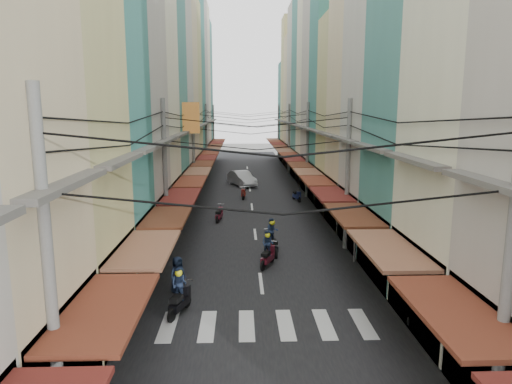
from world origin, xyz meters
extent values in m
plane|color=slate|center=(0.00, 0.00, 0.00)|extent=(160.00, 160.00, 0.00)
cube|color=black|center=(0.00, 20.00, 0.01)|extent=(10.00, 80.00, 0.02)
cube|color=gray|center=(-6.50, 20.00, 0.03)|extent=(3.00, 80.00, 0.06)
cube|color=gray|center=(6.50, 20.00, 0.03)|extent=(3.00, 80.00, 0.06)
cube|color=silver|center=(-3.50, -6.00, 0.03)|extent=(0.55, 2.40, 0.01)
cube|color=silver|center=(-2.10, -6.00, 0.03)|extent=(0.55, 2.40, 0.01)
cube|color=silver|center=(-0.70, -6.00, 0.03)|extent=(0.55, 2.40, 0.01)
cube|color=silver|center=(0.70, -6.00, 0.03)|extent=(0.55, 2.40, 0.01)
cube|color=silver|center=(2.10, -6.00, 0.03)|extent=(0.55, 2.40, 0.01)
cube|color=silver|center=(3.50, -6.00, 0.03)|extent=(0.55, 2.40, 0.01)
cube|color=black|center=(-5.60, -10.98, 1.60)|extent=(1.20, 4.53, 3.20)
cube|color=maroon|center=(-4.10, -10.98, 3.00)|extent=(1.80, 4.34, 0.12)
cube|color=#595651|center=(-4.75, -10.98, 6.00)|extent=(0.50, 4.24, 0.15)
cube|color=#C4BC7A|center=(-8.00, -6.27, 7.90)|extent=(6.00, 4.70, 15.81)
cube|color=black|center=(-5.60, -6.27, 1.60)|extent=(1.20, 4.52, 3.20)
cube|color=brown|center=(-4.10, -6.27, 3.00)|extent=(1.80, 4.33, 0.12)
cube|color=#595651|center=(-4.75, -6.27, 6.00)|extent=(0.50, 4.23, 0.15)
cube|color=teal|center=(-8.00, -1.76, 9.62)|extent=(6.00, 4.30, 19.25)
cube|color=black|center=(-5.60, -1.76, 1.60)|extent=(1.20, 4.13, 3.20)
cube|color=#5A2C19|center=(-4.10, -1.76, 3.00)|extent=(1.80, 3.96, 0.12)
cube|color=#595651|center=(-4.75, -1.76, 6.00)|extent=(0.50, 3.87, 0.15)
cube|color=#B4AEA4|center=(-8.00, 2.96, 10.47)|extent=(6.00, 5.14, 20.93)
cube|color=black|center=(-5.60, 2.96, 1.60)|extent=(1.20, 4.94, 3.20)
cube|color=#5E1D17|center=(-4.10, 2.96, 3.00)|extent=(1.80, 4.73, 0.12)
cube|color=#595651|center=(-4.75, 2.96, 6.00)|extent=(0.50, 4.63, 0.15)
cube|color=beige|center=(-8.00, 8.00, 8.72)|extent=(6.00, 4.95, 17.43)
cube|color=black|center=(-5.60, 8.00, 1.60)|extent=(1.20, 4.75, 3.20)
cube|color=maroon|center=(-4.10, 8.00, 3.00)|extent=(1.80, 4.56, 0.12)
cube|color=#595651|center=(-4.75, 8.00, 6.00)|extent=(0.50, 4.46, 0.15)
cube|color=teal|center=(-8.00, 12.98, 8.16)|extent=(6.00, 4.99, 16.32)
cube|color=black|center=(-5.60, 12.98, 1.60)|extent=(1.20, 4.80, 3.20)
cube|color=brown|center=(-4.10, 12.98, 3.00)|extent=(1.80, 4.60, 0.12)
cube|color=#595651|center=(-4.75, 12.98, 6.00)|extent=(0.50, 4.50, 0.15)
cube|color=beige|center=(-8.00, 17.80, 11.44)|extent=(6.00, 4.65, 22.87)
cube|color=black|center=(-5.60, 17.80, 1.60)|extent=(1.20, 4.46, 3.20)
cube|color=#5A2C19|center=(-4.10, 17.80, 3.00)|extent=(1.80, 4.27, 0.12)
cube|color=#595651|center=(-4.75, 17.80, 6.00)|extent=(0.50, 4.18, 0.15)
cube|color=beige|center=(-8.00, 22.57, 10.29)|extent=(6.00, 4.89, 20.58)
cube|color=black|center=(-5.60, 22.57, 1.60)|extent=(1.20, 4.70, 3.20)
cube|color=#5E1D17|center=(-4.10, 22.57, 3.00)|extent=(1.80, 4.50, 0.12)
cube|color=#595651|center=(-4.75, 22.57, 6.00)|extent=(0.50, 4.40, 0.15)
cube|color=#C4BC7A|center=(-8.00, 27.27, 9.22)|extent=(6.00, 4.52, 18.44)
cube|color=black|center=(-5.60, 27.27, 1.60)|extent=(1.20, 4.34, 3.20)
cube|color=maroon|center=(-4.10, 27.27, 3.00)|extent=(1.80, 4.16, 0.12)
cube|color=#595651|center=(-4.75, 27.27, 6.00)|extent=(0.50, 4.07, 0.15)
cube|color=teal|center=(-8.00, 32.13, 10.31)|extent=(6.00, 5.20, 20.63)
cube|color=black|center=(-5.60, 32.13, 1.60)|extent=(1.20, 4.99, 3.20)
cube|color=brown|center=(-4.10, 32.13, 3.00)|extent=(1.80, 4.78, 0.12)
cube|color=#595651|center=(-4.75, 32.13, 6.00)|extent=(0.50, 4.68, 0.15)
cube|color=#B4AEA4|center=(-8.00, 37.20, 11.85)|extent=(6.00, 4.94, 23.70)
cube|color=black|center=(-5.60, 37.20, 1.60)|extent=(1.20, 4.74, 3.20)
cube|color=#5A2C19|center=(-4.10, 37.20, 3.00)|extent=(1.80, 4.55, 0.12)
cube|color=#595651|center=(-4.75, 37.20, 6.00)|extent=(0.50, 4.45, 0.15)
cube|color=beige|center=(-8.00, 42.14, 10.56)|extent=(6.00, 4.96, 21.12)
cube|color=black|center=(-5.60, 42.14, 1.60)|extent=(1.20, 4.76, 3.20)
cube|color=#5E1D17|center=(-4.10, 42.14, 3.00)|extent=(1.80, 4.56, 0.12)
cube|color=#595651|center=(-4.75, 42.14, 6.00)|extent=(0.50, 4.46, 0.15)
cube|color=teal|center=(-8.00, 47.14, 9.95)|extent=(6.00, 5.04, 19.90)
cube|color=black|center=(-5.60, 47.14, 1.60)|extent=(1.20, 4.84, 3.20)
cube|color=maroon|center=(-4.10, 47.14, 3.00)|extent=(1.80, 4.64, 0.12)
cube|color=#595651|center=(-4.75, 47.14, 6.00)|extent=(0.50, 4.54, 0.15)
cube|color=#563313|center=(-4.40, 12.00, 7.00)|extent=(1.20, 0.40, 2.20)
cube|color=black|center=(5.60, -11.40, 1.60)|extent=(1.20, 4.54, 3.20)
cube|color=maroon|center=(4.10, -11.40, 3.00)|extent=(1.80, 4.35, 0.12)
cube|color=#595651|center=(4.75, -11.40, 6.00)|extent=(0.50, 4.25, 0.15)
cube|color=black|center=(5.60, -6.55, 1.60)|extent=(1.20, 4.78, 3.20)
cube|color=brown|center=(4.10, -6.55, 3.00)|extent=(1.80, 4.58, 0.12)
cube|color=#595651|center=(4.75, -6.55, 6.00)|extent=(0.50, 4.48, 0.15)
cube|color=teal|center=(8.00, -1.55, 7.54)|extent=(6.00, 5.03, 15.08)
cube|color=black|center=(5.60, -1.55, 1.60)|extent=(1.20, 4.83, 3.20)
cube|color=#5A2C19|center=(4.10, -1.55, 3.00)|extent=(1.80, 4.63, 0.12)
cube|color=#595651|center=(4.75, -1.55, 6.00)|extent=(0.50, 4.53, 0.15)
cube|color=beige|center=(8.00, 3.36, 10.83)|extent=(6.00, 4.79, 21.66)
cube|color=black|center=(5.60, 3.36, 1.60)|extent=(1.20, 4.60, 3.20)
cube|color=#5E1D17|center=(4.10, 3.36, 3.00)|extent=(1.80, 4.41, 0.12)
cube|color=#595651|center=(4.75, 3.36, 6.00)|extent=(0.50, 4.31, 0.15)
cube|color=beige|center=(8.00, 8.02, 10.37)|extent=(6.00, 4.52, 20.74)
cube|color=black|center=(5.60, 8.02, 1.60)|extent=(1.20, 4.34, 3.20)
cube|color=maroon|center=(4.10, 8.02, 3.00)|extent=(1.80, 4.16, 0.12)
cube|color=#595651|center=(4.75, 8.02, 6.00)|extent=(0.50, 4.07, 0.15)
cube|color=#C4BC7A|center=(8.00, 12.34, 7.06)|extent=(6.00, 4.12, 14.13)
cube|color=black|center=(5.60, 12.34, 1.60)|extent=(1.20, 3.96, 3.20)
cube|color=brown|center=(4.10, 12.34, 3.00)|extent=(1.80, 3.79, 0.12)
cube|color=#595651|center=(4.75, 12.34, 6.00)|extent=(0.50, 3.71, 0.15)
cube|color=teal|center=(8.00, 16.61, 8.84)|extent=(6.00, 4.40, 17.68)
cube|color=black|center=(5.60, 16.61, 1.60)|extent=(1.20, 4.23, 3.20)
cube|color=#5A2C19|center=(4.10, 16.61, 3.00)|extent=(1.80, 4.05, 0.12)
cube|color=#595651|center=(4.75, 16.61, 6.00)|extent=(0.50, 3.96, 0.15)
cube|color=#B4AEA4|center=(8.00, 21.13, 11.30)|extent=(6.00, 4.64, 22.59)
cube|color=black|center=(5.60, 21.13, 1.60)|extent=(1.20, 4.45, 3.20)
cube|color=#5E1D17|center=(4.10, 21.13, 3.00)|extent=(1.80, 4.26, 0.12)
cube|color=#595651|center=(4.75, 21.13, 6.00)|extent=(0.50, 4.17, 0.15)
cube|color=beige|center=(8.00, 25.45, 10.63)|extent=(6.00, 4.00, 21.25)
cube|color=black|center=(5.60, 25.45, 1.60)|extent=(1.20, 3.84, 3.20)
cube|color=maroon|center=(4.10, 25.45, 3.00)|extent=(1.80, 3.68, 0.12)
cube|color=#595651|center=(4.75, 25.45, 6.00)|extent=(0.50, 3.60, 0.15)
cube|color=teal|center=(8.00, 29.95, 11.16)|extent=(6.00, 5.01, 22.33)
cube|color=black|center=(5.60, 29.95, 1.60)|extent=(1.20, 4.81, 3.20)
cube|color=brown|center=(4.10, 29.95, 3.00)|extent=(1.80, 4.61, 0.12)
cube|color=#595651|center=(4.75, 29.95, 6.00)|extent=(0.50, 4.51, 0.15)
cube|color=beige|center=(8.00, 34.96, 9.86)|extent=(6.00, 5.00, 19.71)
cube|color=black|center=(5.60, 34.96, 1.60)|extent=(1.20, 4.80, 3.20)
cube|color=#5A2C19|center=(4.10, 34.96, 3.00)|extent=(1.80, 4.60, 0.12)
cube|color=#595651|center=(4.75, 34.96, 6.00)|extent=(0.50, 4.50, 0.15)
cube|color=beige|center=(8.00, 39.61, 8.43)|extent=(6.00, 4.32, 16.86)
cube|color=black|center=(5.60, 39.61, 1.60)|extent=(1.20, 4.15, 3.20)
cube|color=#5E1D17|center=(4.10, 39.61, 3.00)|extent=(1.80, 3.97, 0.12)
cube|color=#595651|center=(4.75, 39.61, 6.00)|extent=(0.50, 3.89, 0.15)
cube|color=#C4BC7A|center=(8.00, 43.94, 9.98)|extent=(6.00, 4.33, 19.96)
cube|color=black|center=(5.60, 43.94, 1.60)|extent=(1.20, 4.16, 3.20)
cube|color=maroon|center=(4.10, 43.94, 3.00)|extent=(1.80, 3.99, 0.12)
cube|color=#595651|center=(4.75, 43.94, 6.00)|extent=(0.50, 3.90, 0.15)
cube|color=teal|center=(8.00, 48.54, 7.17)|extent=(6.00, 4.88, 14.34)
cube|color=black|center=(5.60, 48.54, 1.60)|extent=(1.20, 4.68, 3.20)
cube|color=brown|center=(4.10, 48.54, 3.00)|extent=(1.80, 4.49, 0.12)
cube|color=#595651|center=(4.75, 48.54, 6.00)|extent=(0.50, 4.39, 0.15)
cylinder|color=slate|center=(-4.90, -12.00, 4.10)|extent=(0.26, 0.26, 8.20)
cylinder|color=slate|center=(4.90, -12.00, 4.10)|extent=(0.26, 0.26, 8.20)
cylinder|color=slate|center=(-4.90, 3.00, 4.10)|extent=(0.26, 0.26, 8.20)
cylinder|color=slate|center=(4.90, 3.00, 4.10)|extent=(0.26, 0.26, 8.20)
cylinder|color=slate|center=(-4.90, 18.00, 4.10)|extent=(0.26, 0.26, 8.20)
cylinder|color=slate|center=(4.90, 18.00, 4.10)|extent=(0.26, 0.26, 8.20)
cylinder|color=slate|center=(-4.90, 33.00, 4.10)|extent=(0.26, 0.26, 8.20)
cylinder|color=slate|center=(4.90, 33.00, 4.10)|extent=(0.26, 0.26, 8.20)
cylinder|color=slate|center=(-4.90, 48.00, 4.10)|extent=(0.26, 0.26, 8.20)
cylinder|color=slate|center=(4.90, 48.00, 4.10)|extent=(0.26, 0.26, 8.20)
imported|color=silver|center=(-0.74, 24.09, 0.00)|extent=(5.59, 3.88, 1.84)
imported|color=black|center=(6.42, -2.94, 0.00)|extent=(1.66, 0.89, 1.08)
cylinder|color=black|center=(-3.21, -4.34, 0.27)|extent=(0.10, 0.53, 0.53)
cylinder|color=black|center=(-3.21, -5.66, 0.27)|extent=(0.10, 0.53, 0.53)
cube|color=black|center=(-3.21, -5.00, 0.43)|extent=(0.35, 1.17, 0.29)
cube|color=black|center=(-3.21, -5.26, 0.73)|extent=(0.33, 0.56, 0.18)
cube|color=black|center=(-3.21, -4.44, 0.66)|extent=(0.31, 0.29, 0.56)
imported|color=#1F2C4A|center=(-3.21, -5.00, 0.56)|extent=(0.54, 0.38, 1.35)
sphere|color=yellow|center=(-3.21, -5.00, 1.58)|extent=(0.29, 0.29, 0.29)
cylinder|color=black|center=(0.42, 0.83, 0.26)|extent=(0.10, 0.52, 0.52)
cylinder|color=black|center=(0.42, -0.46, 0.26)|extent=(0.10, 0.52, 0.52)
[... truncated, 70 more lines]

